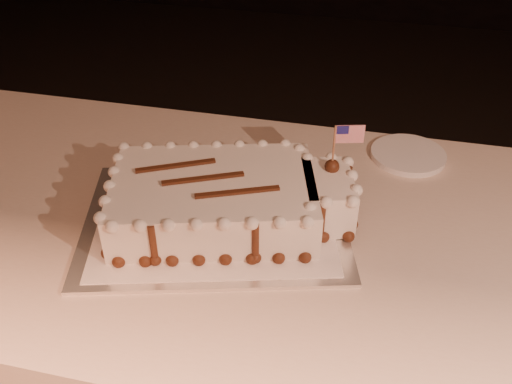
% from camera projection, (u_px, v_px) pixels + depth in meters
% --- Properties ---
extents(banquet_table, '(2.40, 0.80, 0.75)m').
position_uv_depth(banquet_table, '(268.00, 352.00, 1.30)').
color(banquet_table, beige).
rests_on(banquet_table, ground).
extents(cake_board, '(0.57, 0.49, 0.01)m').
position_uv_depth(cake_board, '(215.00, 220.00, 1.09)').
color(cake_board, silver).
rests_on(cake_board, banquet_table).
extents(doily, '(0.51, 0.44, 0.00)m').
position_uv_depth(doily, '(215.00, 218.00, 1.08)').
color(doily, white).
rests_on(doily, cake_board).
extents(sheet_cake, '(0.48, 0.34, 0.18)m').
position_uv_depth(sheet_cake, '(228.00, 199.00, 1.06)').
color(sheet_cake, white).
rests_on(sheet_cake, doily).
extents(side_plate, '(0.17, 0.17, 0.01)m').
position_uv_depth(side_plate, '(408.00, 155.00, 1.27)').
color(side_plate, white).
rests_on(side_plate, banquet_table).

